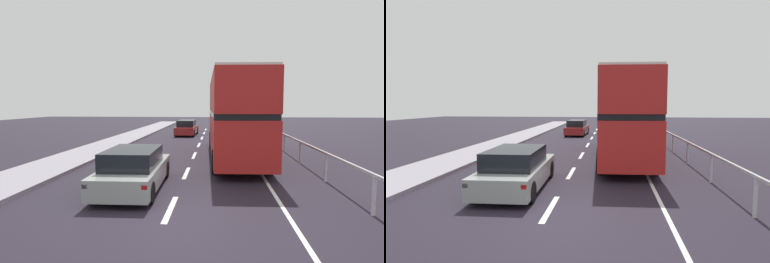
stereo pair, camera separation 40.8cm
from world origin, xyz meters
TOP-DOWN VIEW (x-y plane):
  - ground_plane at (0.00, 0.00)m, footprint 74.30×120.00m
  - lane_paint_markings at (1.90, 8.21)m, footprint 3.24×46.00m
  - bridge_side_railing at (5.28, 9.00)m, footprint 0.10×42.00m
  - double_decker_bus_red at (2.16, 8.76)m, footprint 2.83×11.25m
  - hatchback_car_near at (-1.52, 2.22)m, footprint 1.95×4.59m
  - sedan_car_ahead at (-1.51, 20.33)m, footprint 1.91×4.45m

SIDE VIEW (x-z plane):
  - ground_plane at x=0.00m, z-range -0.10..0.00m
  - lane_paint_markings at x=1.90m, z-range 0.00..0.01m
  - sedan_car_ahead at x=-1.51m, z-range -0.03..1.36m
  - hatchback_car_near at x=-1.52m, z-range -0.03..1.36m
  - bridge_side_railing at x=5.28m, z-range 0.34..1.43m
  - double_decker_bus_red at x=2.16m, z-range 0.15..4.49m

